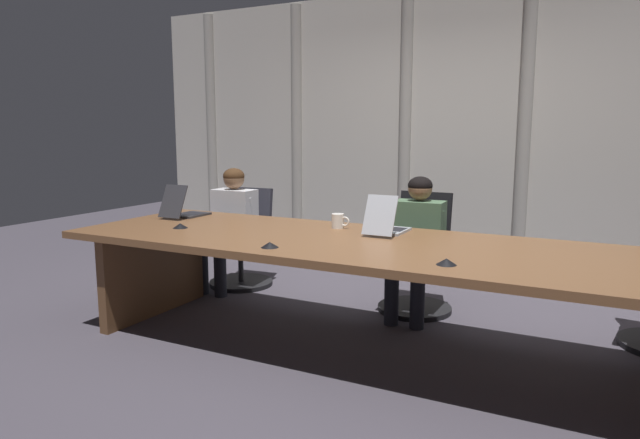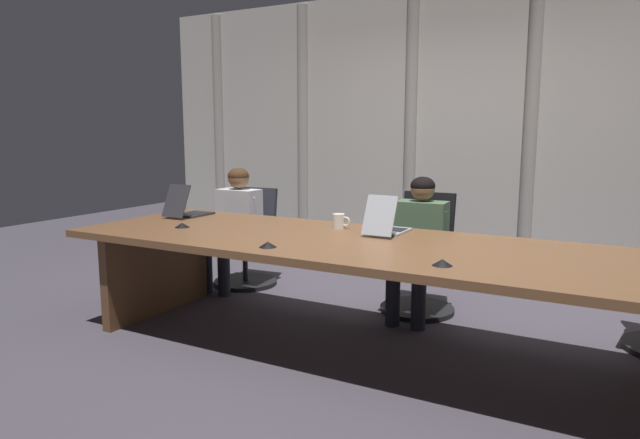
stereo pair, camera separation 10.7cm
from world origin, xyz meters
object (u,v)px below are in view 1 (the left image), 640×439
(person_left_end, at_px, (229,220))
(conference_mic_middle, at_px, (180,226))
(conference_mic_left_side, at_px, (446,262))
(laptop_left_mid, at_px, (387,226))
(conference_mic_right_side, at_px, (270,245))
(office_chair_left_end, at_px, (243,249))
(coffee_mug_far, at_px, (338,221))
(office_chair_left_mid, at_px, (418,267))
(laptop_left_end, at_px, (185,210))
(person_left_mid, at_px, (416,238))

(person_left_end, relative_size, conference_mic_middle, 10.17)
(conference_mic_left_side, xyz_separation_m, conference_mic_middle, (-2.04, 0.24, 0.00))
(laptop_left_mid, height_order, conference_mic_right_side, laptop_left_mid)
(laptop_left_mid, distance_m, office_chair_left_end, 1.93)
(office_chair_left_end, xyz_separation_m, coffee_mug_far, (1.34, -0.69, 0.47))
(coffee_mug_far, bearing_deg, laptop_left_mid, -5.58)
(person_left_end, bearing_deg, office_chair_left_mid, 94.88)
(office_chair_left_mid, bearing_deg, person_left_end, -84.74)
(person_left_end, relative_size, conference_mic_left_side, 10.17)
(office_chair_left_end, bearing_deg, conference_mic_middle, 8.55)
(laptop_left_mid, xyz_separation_m, conference_mic_middle, (-1.43, -0.49, -0.04))
(coffee_mug_far, distance_m, conference_mic_left_side, 1.26)
(conference_mic_right_side, bearing_deg, laptop_left_end, 150.42)
(conference_mic_left_side, bearing_deg, laptop_left_end, 163.90)
(coffee_mug_far, distance_m, conference_mic_right_side, 0.82)
(person_left_end, bearing_deg, conference_mic_middle, 17.43)
(person_left_end, xyz_separation_m, conference_mic_right_side, (1.30, -1.35, 0.14))
(coffee_mug_far, relative_size, conference_mic_right_side, 1.27)
(coffee_mug_far, bearing_deg, office_chair_left_mid, 60.52)
(laptop_left_mid, height_order, person_left_mid, person_left_mid)
(office_chair_left_end, distance_m, conference_mic_right_side, 2.01)
(laptop_left_end, distance_m, office_chair_left_end, 0.91)
(person_left_end, height_order, conference_mic_middle, person_left_end)
(person_left_end, relative_size, person_left_mid, 1.01)
(office_chair_left_mid, height_order, person_left_end, person_left_end)
(person_left_end, distance_m, person_left_mid, 1.80)
(conference_mic_right_side, bearing_deg, office_chair_left_mid, 72.72)
(laptop_left_mid, distance_m, office_chair_left_mid, 0.86)
(coffee_mug_far, bearing_deg, conference_mic_middle, -153.04)
(person_left_mid, height_order, conference_mic_right_side, person_left_mid)
(office_chair_left_end, height_order, conference_mic_right_side, office_chair_left_end)
(laptop_left_mid, xyz_separation_m, person_left_mid, (0.03, 0.57, -0.18))
(coffee_mug_far, bearing_deg, person_left_end, 158.72)
(laptop_left_end, bearing_deg, laptop_left_mid, -88.56)
(coffee_mug_far, height_order, conference_mic_middle, coffee_mug_far)
(person_left_mid, xyz_separation_m, conference_mic_right_side, (-0.50, -1.35, 0.15))
(coffee_mug_far, bearing_deg, person_left_mid, 51.52)
(laptop_left_end, bearing_deg, office_chair_left_mid, -66.12)
(laptop_left_end, xyz_separation_m, office_chair_left_mid, (1.76, 0.78, -0.46))
(conference_mic_left_side, bearing_deg, person_left_mid, 113.95)
(laptop_left_mid, relative_size, person_left_mid, 0.38)
(conference_mic_middle, relative_size, conference_mic_right_side, 1.00)
(office_chair_left_end, bearing_deg, laptop_left_mid, 61.74)
(laptop_left_mid, xyz_separation_m, conference_mic_left_side, (0.61, -0.73, -0.04))
(person_left_end, bearing_deg, conference_mic_right_side, 43.47)
(office_chair_left_mid, height_order, conference_mic_right_side, office_chair_left_mid)
(office_chair_left_end, relative_size, coffee_mug_far, 6.54)
(coffee_mug_far, bearing_deg, office_chair_left_end, 152.62)
(office_chair_left_mid, bearing_deg, person_left_mid, 10.56)
(person_left_end, distance_m, conference_mic_middle, 1.12)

